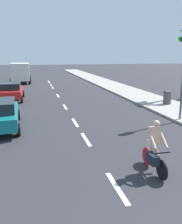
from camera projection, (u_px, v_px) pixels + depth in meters
ground_plane at (60, 99)px, 21.40m from camera, size 160.00×160.00×0.00m
sidewalk_strip at (128, 92)px, 25.04m from camera, size 3.60×80.00×0.14m
lane_stripe_1 at (117, 187)px, 7.00m from camera, size 0.16×1.80×0.01m
lane_stripe_2 at (86, 139)px, 11.00m from camera, size 0.16×1.80×0.01m
lane_stripe_3 at (75, 122)px, 13.76m from camera, size 0.16×1.80×0.01m
lane_stripe_4 at (65, 107)px, 17.88m from camera, size 0.16×1.80×0.01m
lane_stripe_5 at (58, 96)px, 22.86m from camera, size 0.16×1.80×0.01m
lane_stripe_6 at (53, 88)px, 28.56m from camera, size 0.16×1.80×0.01m
lane_stripe_7 at (51, 85)px, 30.97m from camera, size 0.16×1.80×0.01m
lane_stripe_8 at (49, 83)px, 33.88m from camera, size 0.16×1.80×0.01m
lane_stripe_9 at (49, 81)px, 35.50m from camera, size 0.16×1.80×0.01m
cyclist at (154, 149)px, 7.72m from camera, size 0.62×1.71×1.82m
parked_car_red at (11, 91)px, 20.39m from camera, size 2.05×4.39×1.57m
delivery_truck at (21, 72)px, 33.09m from camera, size 2.71×6.25×2.80m
trash_bin_far at (167, 97)px, 18.24m from camera, size 0.60×0.60×1.02m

